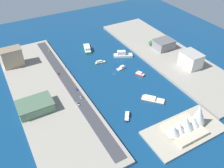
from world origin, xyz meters
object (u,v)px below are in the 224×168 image
(van_white, at_px, (78,104))
(hatchback_blue, at_px, (76,89))
(apartment_midrise_tan, at_px, (12,57))
(taxi_yellow_cab, at_px, (50,51))
(terminal_long_green, at_px, (35,106))
(water_taxi_orange, at_px, (100,62))
(traffic_light_waterfront, at_px, (65,67))
(ferry_white_commuter, at_px, (123,55))
(hotel_broad_white, at_px, (191,60))
(sedan_silver, at_px, (81,98))
(ferry_green_doubledeck, at_px, (87,48))
(opera_landmark, at_px, (188,122))
(tugboat_red, at_px, (140,74))
(pickup_red, at_px, (58,73))
(warehouse_low_gray, at_px, (164,44))
(patrol_launch_navy, at_px, (127,116))
(yacht_sleek_gray, at_px, (122,68))
(barge_flat_brown, at_px, (152,99))

(van_white, relative_size, hatchback_blue, 1.04)
(apartment_midrise_tan, relative_size, taxi_yellow_cab, 4.89)
(apartment_midrise_tan, xyz_separation_m, terminal_long_green, (-2.03, 93.77, -6.78))
(water_taxi_orange, height_order, traffic_light_waterfront, traffic_light_waterfront)
(taxi_yellow_cab, relative_size, traffic_light_waterfront, 0.79)
(terminal_long_green, distance_m, van_white, 41.71)
(ferry_white_commuter, bearing_deg, hotel_broad_white, 131.94)
(sedan_silver, bearing_deg, ferry_green_doubledeck, -117.90)
(opera_landmark, bearing_deg, ferry_green_doubledeck, -84.56)
(taxi_yellow_cab, height_order, opera_landmark, opera_landmark)
(terminal_long_green, relative_size, taxi_yellow_cab, 6.73)
(water_taxi_orange, xyz_separation_m, traffic_light_waterfront, (46.10, -2.23, 5.87))
(tugboat_red, distance_m, ferry_green_doubledeck, 92.13)
(pickup_red, bearing_deg, ferry_green_doubledeck, -144.51)
(terminal_long_green, relative_size, hotel_broad_white, 1.33)
(pickup_red, bearing_deg, warehouse_low_gray, 175.51)
(taxi_yellow_cab, bearing_deg, terminal_long_green, 65.78)
(ferry_white_commuter, height_order, water_taxi_orange, ferry_white_commuter)
(apartment_midrise_tan, height_order, opera_landmark, opera_landmark)
(tugboat_red, relative_size, warehouse_low_gray, 0.47)
(water_taxi_orange, height_order, pickup_red, pickup_red)
(tugboat_red, height_order, traffic_light_waterfront, traffic_light_waterfront)
(patrol_launch_navy, bearing_deg, sedan_silver, -56.99)
(pickup_red, distance_m, hatchback_blue, 39.36)
(water_taxi_orange, relative_size, taxi_yellow_cab, 2.90)
(ferry_green_doubledeck, height_order, sedan_silver, ferry_green_doubledeck)
(apartment_midrise_tan, height_order, hatchback_blue, apartment_midrise_tan)
(yacht_sleek_gray, distance_m, ferry_green_doubledeck, 66.76)
(patrol_launch_navy, xyz_separation_m, hotel_broad_white, (-114.31, -34.96, 10.90))
(tugboat_red, bearing_deg, hotel_broad_white, 164.41)
(tugboat_red, relative_size, yacht_sleek_gray, 0.88)
(tugboat_red, xyz_separation_m, terminal_long_green, (126.57, 1.92, 6.22))
(patrol_launch_navy, relative_size, pickup_red, 2.88)
(tugboat_red, xyz_separation_m, barge_flat_brown, (15.02, 43.74, -0.43))
(van_white, bearing_deg, taxi_yellow_cab, -93.84)
(tugboat_red, bearing_deg, yacht_sleek_gray, -61.36)
(tugboat_red, height_order, opera_landmark, opera_landmark)
(terminal_long_green, bearing_deg, hotel_broad_white, 175.29)
(water_taxi_orange, xyz_separation_m, hatchback_blue, (49.76, 39.85, 2.40))
(terminal_long_green, distance_m, hotel_broad_white, 190.11)
(sedan_silver, bearing_deg, traffic_light_waterfront, -94.37)
(ferry_green_doubledeck, distance_m, opera_landmark, 181.77)
(traffic_light_waterfront, bearing_deg, ferry_green_doubledeck, -140.95)
(barge_flat_brown, relative_size, sedan_silver, 5.53)
(tugboat_red, distance_m, warehouse_low_gray, 72.39)
(yacht_sleek_gray, bearing_deg, water_taxi_orange, -54.82)
(patrol_launch_navy, bearing_deg, yacht_sleek_gray, -117.45)
(ferry_green_doubledeck, xyz_separation_m, taxi_yellow_cab, (49.14, -16.06, 0.97))
(ferry_green_doubledeck, bearing_deg, yacht_sleek_gray, 105.46)
(warehouse_low_gray, bearing_deg, barge_flat_brown, 45.05)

